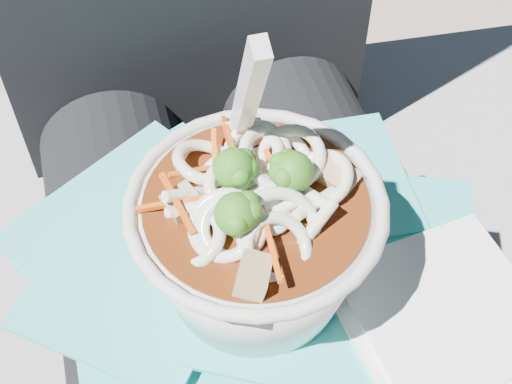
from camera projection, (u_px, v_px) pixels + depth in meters
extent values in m
cube|color=gray|center=(229.00, 334.00, 0.91)|extent=(1.03, 0.57, 0.46)
cylinder|color=black|center=(152.00, 347.00, 0.57)|extent=(0.14, 0.48, 0.14)
cylinder|color=black|center=(366.00, 295.00, 0.60)|extent=(0.14, 0.48, 0.14)
cube|color=#2CBAB4|center=(204.00, 355.00, 0.49)|extent=(0.17, 0.18, 0.00)
cube|color=#2CBAB4|center=(270.00, 251.00, 0.54)|extent=(0.17, 0.16, 0.00)
cube|color=#2CBAB4|center=(182.00, 212.00, 0.56)|extent=(0.18, 0.19, 0.00)
cube|color=#2CBAB4|center=(303.00, 216.00, 0.56)|extent=(0.18, 0.17, 0.00)
cube|color=#2CBAB4|center=(391.00, 243.00, 0.54)|extent=(0.17, 0.17, 0.00)
cube|color=#2CBAB4|center=(147.00, 252.00, 0.53)|extent=(0.20, 0.20, 0.00)
cube|color=#2CBAB4|center=(296.00, 186.00, 0.57)|extent=(0.19, 0.14, 0.00)
cube|color=#2CBAB4|center=(152.00, 238.00, 0.54)|extent=(0.24, 0.24, 0.00)
cube|color=#2CBAB4|center=(132.00, 288.00, 0.51)|extent=(0.18, 0.18, 0.00)
cube|color=#2CBAB4|center=(301.00, 316.00, 0.49)|extent=(0.19, 0.17, 0.00)
cube|color=white|center=(446.00, 331.00, 0.48)|extent=(0.14, 0.14, 0.00)
cube|color=white|center=(447.00, 307.00, 0.49)|extent=(0.14, 0.14, 0.00)
torus|color=silver|center=(256.00, 204.00, 0.44)|extent=(0.16, 0.16, 0.01)
cylinder|color=#4A1E0A|center=(256.00, 207.00, 0.44)|extent=(0.14, 0.14, 0.01)
torus|color=silver|center=(272.00, 172.00, 0.45)|extent=(0.06, 0.06, 0.01)
torus|color=silver|center=(251.00, 199.00, 0.43)|extent=(0.05, 0.05, 0.03)
torus|color=silver|center=(206.00, 163.00, 0.44)|extent=(0.05, 0.05, 0.03)
torus|color=silver|center=(231.00, 190.00, 0.43)|extent=(0.05, 0.04, 0.04)
torus|color=silver|center=(277.00, 249.00, 0.41)|extent=(0.05, 0.05, 0.03)
torus|color=silver|center=(223.00, 177.00, 0.44)|extent=(0.04, 0.04, 0.03)
torus|color=silver|center=(266.00, 212.00, 0.43)|extent=(0.05, 0.04, 0.03)
torus|color=silver|center=(279.00, 231.00, 0.42)|extent=(0.07, 0.06, 0.05)
torus|color=silver|center=(291.00, 158.00, 0.45)|extent=(0.06, 0.06, 0.03)
torus|color=silver|center=(259.00, 201.00, 0.43)|extent=(0.05, 0.05, 0.02)
torus|color=silver|center=(318.00, 180.00, 0.44)|extent=(0.05, 0.05, 0.03)
torus|color=silver|center=(198.00, 240.00, 0.42)|extent=(0.05, 0.05, 0.03)
torus|color=silver|center=(224.00, 225.00, 0.41)|extent=(0.06, 0.06, 0.03)
torus|color=silver|center=(261.00, 155.00, 0.45)|extent=(0.04, 0.05, 0.03)
torus|color=silver|center=(278.00, 159.00, 0.45)|extent=(0.07, 0.07, 0.04)
torus|color=silver|center=(257.00, 154.00, 0.46)|extent=(0.06, 0.05, 0.04)
torus|color=silver|center=(232.00, 227.00, 0.42)|extent=(0.04, 0.05, 0.04)
cylinder|color=silver|center=(265.00, 220.00, 0.42)|extent=(0.04, 0.02, 0.01)
cylinder|color=silver|center=(307.00, 193.00, 0.43)|extent=(0.03, 0.04, 0.02)
cylinder|color=silver|center=(318.00, 223.00, 0.42)|extent=(0.03, 0.02, 0.02)
cylinder|color=silver|center=(315.00, 204.00, 0.43)|extent=(0.03, 0.02, 0.01)
cylinder|color=silver|center=(188.00, 210.00, 0.42)|extent=(0.03, 0.02, 0.02)
cylinder|color=silver|center=(240.00, 190.00, 0.43)|extent=(0.02, 0.03, 0.02)
cylinder|color=silver|center=(192.00, 193.00, 0.43)|extent=(0.04, 0.02, 0.03)
cylinder|color=#619246|center=(292.00, 185.00, 0.44)|extent=(0.01, 0.01, 0.02)
sphere|color=#206116|center=(293.00, 172.00, 0.43)|extent=(0.03, 0.03, 0.03)
sphere|color=#206116|center=(284.00, 177.00, 0.42)|extent=(0.01, 0.01, 0.01)
sphere|color=#206116|center=(287.00, 159.00, 0.43)|extent=(0.01, 0.01, 0.01)
sphere|color=#206116|center=(279.00, 173.00, 0.42)|extent=(0.01, 0.01, 0.01)
sphere|color=#206116|center=(280.00, 163.00, 0.43)|extent=(0.01, 0.01, 0.01)
cylinder|color=#619246|center=(234.00, 181.00, 0.44)|extent=(0.01, 0.01, 0.02)
sphere|color=#206116|center=(234.00, 169.00, 0.43)|extent=(0.03, 0.03, 0.03)
sphere|color=#206116|center=(248.00, 168.00, 0.43)|extent=(0.01, 0.01, 0.01)
sphere|color=#206116|center=(240.00, 176.00, 0.42)|extent=(0.01, 0.01, 0.01)
sphere|color=#206116|center=(244.00, 158.00, 0.43)|extent=(0.01, 0.01, 0.01)
sphere|color=#206116|center=(243.00, 158.00, 0.43)|extent=(0.01, 0.01, 0.01)
cylinder|color=#619246|center=(237.00, 226.00, 0.42)|extent=(0.01, 0.01, 0.02)
sphere|color=#206116|center=(236.00, 214.00, 0.41)|extent=(0.03, 0.03, 0.03)
sphere|color=#206116|center=(237.00, 223.00, 0.40)|extent=(0.01, 0.01, 0.01)
sphere|color=#206116|center=(248.00, 202.00, 0.41)|extent=(0.01, 0.01, 0.01)
sphere|color=#206116|center=(236.00, 224.00, 0.40)|extent=(0.01, 0.01, 0.01)
sphere|color=#206116|center=(252.00, 211.00, 0.40)|extent=(0.01, 0.01, 0.01)
cube|color=#E15712|center=(177.00, 203.00, 0.42)|extent=(0.01, 0.04, 0.01)
cube|color=#E15712|center=(244.00, 184.00, 0.44)|extent=(0.03, 0.04, 0.01)
cube|color=#E15712|center=(227.00, 133.00, 0.46)|extent=(0.01, 0.04, 0.02)
cube|color=#E15712|center=(170.00, 204.00, 0.43)|extent=(0.04, 0.01, 0.01)
cube|color=#E15712|center=(288.00, 191.00, 0.43)|extent=(0.01, 0.04, 0.01)
cube|color=#E15712|center=(275.00, 167.00, 0.44)|extent=(0.01, 0.05, 0.00)
cube|color=#E15712|center=(271.00, 243.00, 0.40)|extent=(0.01, 0.05, 0.01)
cube|color=#E15712|center=(215.00, 158.00, 0.45)|extent=(0.01, 0.04, 0.02)
cube|color=#E15712|center=(210.00, 169.00, 0.44)|extent=(0.06, 0.02, 0.02)
cube|color=#9B7D57|center=(336.00, 178.00, 0.45)|extent=(0.03, 0.03, 0.02)
cube|color=#9B7D57|center=(246.00, 135.00, 0.47)|extent=(0.03, 0.02, 0.02)
cube|color=#9B7D57|center=(183.00, 204.00, 0.43)|extent=(0.03, 0.03, 0.02)
cube|color=#9B7D57|center=(253.00, 275.00, 0.40)|extent=(0.03, 0.03, 0.02)
ellipsoid|color=silver|center=(268.00, 209.00, 0.43)|extent=(0.03, 0.04, 0.01)
cube|color=silver|center=(248.00, 97.00, 0.41)|extent=(0.01, 0.07, 0.12)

